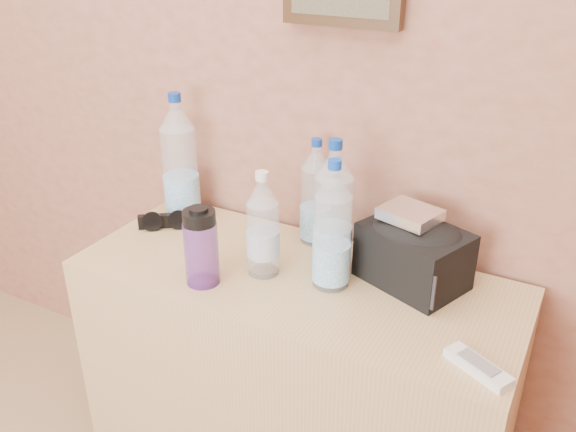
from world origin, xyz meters
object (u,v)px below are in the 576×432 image
(sunglasses, at_px, (166,221))
(ac_remote, at_px, (478,367))
(nalgene_bottle, at_px, (201,246))
(dresser, at_px, (294,383))
(foil_packet, at_px, (410,214))
(pet_large_b, at_px, (316,197))
(pet_large_c, at_px, (333,215))
(pet_small, at_px, (263,230))
(pet_large_d, at_px, (332,232))
(pet_large_a, at_px, (180,164))
(toiletry_bag, at_px, (414,253))

(sunglasses, relative_size, ac_remote, 1.11)
(nalgene_bottle, bearing_deg, dresser, 36.44)
(ac_remote, xyz_separation_m, foil_packet, (-0.24, 0.26, 0.17))
(pet_large_b, relative_size, pet_large_c, 0.85)
(pet_small, bearing_deg, pet_large_d, 10.08)
(dresser, height_order, pet_large_b, pet_large_b)
(pet_small, height_order, nalgene_bottle, pet_small)
(pet_small, bearing_deg, pet_large_a, 155.94)
(toiletry_bag, height_order, foil_packet, foil_packet)
(pet_large_a, relative_size, ac_remote, 2.63)
(dresser, distance_m, toiletry_bag, 0.52)
(pet_large_a, height_order, foil_packet, pet_large_a)
(foil_packet, bearing_deg, pet_small, -156.10)
(pet_small, bearing_deg, pet_large_c, 34.38)
(dresser, distance_m, ac_remote, 0.62)
(pet_large_c, distance_m, pet_small, 0.18)
(nalgene_bottle, relative_size, toiletry_bag, 0.84)
(pet_large_c, distance_m, toiletry_bag, 0.21)
(toiletry_bag, bearing_deg, pet_large_d, -127.58)
(toiletry_bag, bearing_deg, dresser, -136.57)
(pet_large_a, height_order, nalgene_bottle, pet_large_a)
(sunglasses, distance_m, ac_remote, 0.96)
(pet_large_b, distance_m, pet_large_d, 0.23)
(pet_large_b, relative_size, pet_small, 1.08)
(pet_large_b, relative_size, foil_packet, 2.30)
(pet_large_d, distance_m, foil_packet, 0.19)
(foil_packet, bearing_deg, ac_remote, -47.59)
(pet_large_d, xyz_separation_m, foil_packet, (0.15, 0.11, 0.03))
(pet_large_d, height_order, toiletry_bag, pet_large_d)
(pet_large_a, xyz_separation_m, pet_small, (0.38, -0.17, -0.05))
(pet_large_d, height_order, ac_remote, pet_large_d)
(pet_large_c, relative_size, pet_large_d, 1.07)
(foil_packet, bearing_deg, pet_large_a, 177.82)
(pet_large_d, bearing_deg, ac_remote, -21.25)
(pet_large_b, height_order, ac_remote, pet_large_b)
(pet_large_c, bearing_deg, pet_large_d, -66.48)
(pet_large_d, bearing_deg, toiletry_bag, 31.33)
(pet_large_c, bearing_deg, pet_large_b, 131.86)
(dresser, xyz_separation_m, pet_large_c, (0.07, 0.07, 0.50))
(pet_small, xyz_separation_m, ac_remote, (0.56, -0.12, -0.11))
(pet_large_d, xyz_separation_m, pet_small, (-0.17, -0.03, -0.02))
(pet_large_b, xyz_separation_m, toiletry_bag, (0.30, -0.08, -0.05))
(ac_remote, distance_m, toiletry_bag, 0.35)
(toiletry_bag, bearing_deg, ac_remote, -28.13)
(pet_large_b, bearing_deg, nalgene_bottle, -114.14)
(dresser, height_order, nalgene_bottle, nalgene_bottle)
(sunglasses, relative_size, foil_packet, 1.23)
(pet_large_a, bearing_deg, foil_packet, -2.18)
(pet_large_b, bearing_deg, foil_packet, -14.19)
(nalgene_bottle, relative_size, sunglasses, 1.28)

